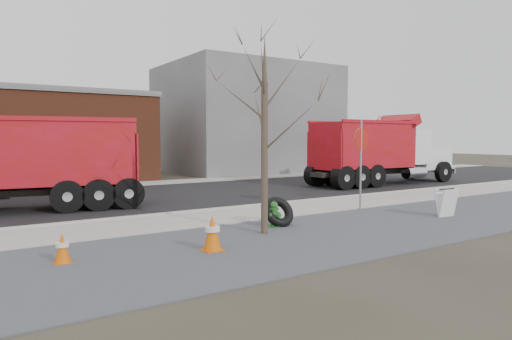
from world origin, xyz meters
TOP-DOWN VIEW (x-y plane):
  - ground at (0.00, 0.00)m, footprint 120.00×120.00m
  - gravel_verge at (0.00, -3.50)m, footprint 60.00×5.00m
  - sidewalk at (0.00, 0.25)m, footprint 60.00×2.50m
  - curb at (0.00, 1.55)m, footprint 60.00×0.15m
  - road at (0.00, 6.30)m, footprint 60.00×9.40m
  - far_sidewalk at (0.00, 12.00)m, footprint 60.00×2.00m
  - building_grey at (9.00, 18.00)m, footprint 12.00×10.00m
  - bare_tree at (-3.20, -2.60)m, footprint 3.20×3.20m
  - fire_hydrant at (-2.47, -2.01)m, footprint 0.43×0.42m
  - truck_tire at (-2.25, -1.93)m, footprint 0.96×0.74m
  - stop_sign at (1.90, -1.10)m, footprint 0.85×0.19m
  - sandwich_board at (3.12, -3.66)m, footprint 0.70×0.49m
  - traffic_cone_near at (-8.22, -2.74)m, footprint 0.34×0.34m
  - traffic_cone_far at (-5.21, -3.49)m, footprint 0.44×0.44m
  - dump_truck_red_a at (9.42, 4.82)m, footprint 9.51×2.70m
  - dump_truck_red_b at (-8.04, 5.06)m, footprint 8.60×3.44m

SIDE VIEW (x-z plane):
  - ground at x=0.00m, z-range 0.00..0.00m
  - road at x=0.00m, z-range 0.00..0.02m
  - gravel_verge at x=0.00m, z-range 0.00..0.03m
  - sidewalk at x=0.00m, z-range 0.00..0.06m
  - far_sidewalk at x=0.00m, z-range 0.00..0.06m
  - curb at x=0.00m, z-range 0.00..0.11m
  - traffic_cone_near at x=-8.22m, z-range 0.00..0.65m
  - fire_hydrant at x=-2.47m, z-range -0.03..0.73m
  - traffic_cone_far at x=-5.21m, z-range 0.00..0.84m
  - truck_tire at x=-2.25m, z-range -0.05..0.89m
  - sandwich_board at x=3.12m, z-range 0.03..0.94m
  - dump_truck_red_b at x=-8.04m, z-range 0.03..3.62m
  - dump_truck_red_a at x=9.42m, z-range 0.03..3.84m
  - stop_sign at x=1.90m, z-range 0.55..3.73m
  - bare_tree at x=-3.20m, z-range 0.70..5.90m
  - building_grey at x=9.00m, z-range 0.00..8.00m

